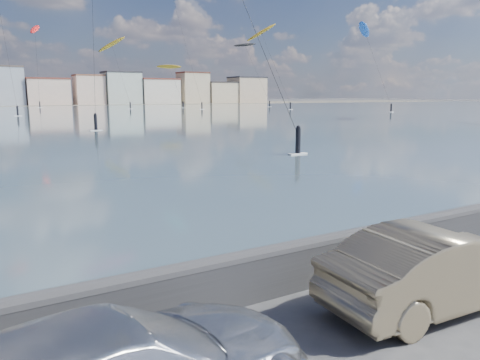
% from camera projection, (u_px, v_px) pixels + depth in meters
% --- Properties ---
extents(seawall, '(400.00, 0.36, 1.08)m').
position_uv_depth(seawall, '(230.00, 278.00, 9.00)').
color(seawall, '#28282B').
rests_on(seawall, ground).
extents(car_champagne, '(4.89, 1.95, 1.58)m').
position_uv_depth(car_champagne, '(437.00, 268.00, 8.96)').
color(car_champagne, tan).
rests_on(car_champagne, ground).
extents(kitesurfer_0, '(7.75, 16.24, 21.68)m').
position_uv_depth(kitesurfer_0, '(245.00, 46.00, 159.01)').
color(kitesurfer_0, black).
rests_on(kitesurfer_0, ground).
extents(kitesurfer_1, '(8.51, 16.40, 21.97)m').
position_uv_depth(kitesurfer_1, '(364.00, 31.00, 116.26)').
color(kitesurfer_1, blue).
rests_on(kitesurfer_1, ground).
extents(kitesurfer_6, '(7.82, 14.82, 13.51)m').
position_uv_depth(kitesurfer_6, '(169.00, 67.00, 148.10)').
color(kitesurfer_6, '#BF8C19').
rests_on(kitesurfer_6, ground).
extents(kitesurfer_9, '(4.98, 11.63, 26.16)m').
position_uv_depth(kitesurfer_9, '(35.00, 31.00, 145.96)').
color(kitesurfer_9, red).
rests_on(kitesurfer_9, ground).
extents(kitesurfer_14, '(8.03, 13.28, 23.42)m').
position_uv_depth(kitesurfer_14, '(262.00, 34.00, 127.57)').
color(kitesurfer_14, '#BF8C19').
rests_on(kitesurfer_14, ground).
extents(kitesurfer_16, '(8.27, 11.91, 20.56)m').
position_uv_depth(kitesurfer_16, '(112.00, 45.00, 133.05)').
color(kitesurfer_16, '#BF8C19').
rests_on(kitesurfer_16, ground).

